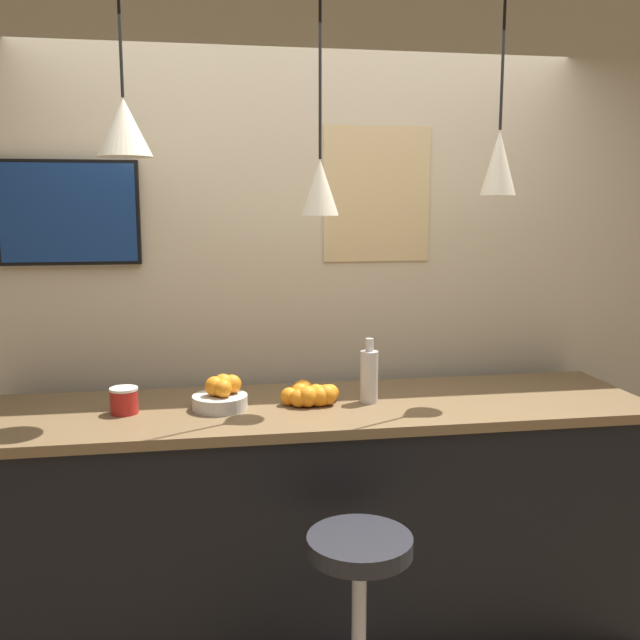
{
  "coord_description": "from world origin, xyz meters",
  "views": [
    {
      "loc": [
        -0.47,
        -2.06,
        1.82
      ],
      "look_at": [
        0.0,
        0.74,
        1.36
      ],
      "focal_mm": 40.0,
      "sensor_mm": 36.0,
      "label": 1
    }
  ],
  "objects_px": {
    "fruit_bowl": "(221,395)",
    "juice_bottle": "(369,375)",
    "bar_stool": "(359,609)",
    "mounted_tv": "(69,213)",
    "spread_jar": "(124,401)"
  },
  "relations": [
    {
      "from": "juice_bottle",
      "to": "bar_stool",
      "type": "bearing_deg",
      "value": -105.74
    },
    {
      "from": "bar_stool",
      "to": "mounted_tv",
      "type": "height_order",
      "value": "mounted_tv"
    },
    {
      "from": "fruit_bowl",
      "to": "mounted_tv",
      "type": "relative_size",
      "value": 0.37
    },
    {
      "from": "fruit_bowl",
      "to": "juice_bottle",
      "type": "distance_m",
      "value": 0.61
    },
    {
      "from": "spread_jar",
      "to": "fruit_bowl",
      "type": "bearing_deg",
      "value": 0.11
    },
    {
      "from": "spread_jar",
      "to": "mounted_tv",
      "type": "height_order",
      "value": "mounted_tv"
    },
    {
      "from": "fruit_bowl",
      "to": "spread_jar",
      "type": "height_order",
      "value": "fruit_bowl"
    },
    {
      "from": "bar_stool",
      "to": "mounted_tv",
      "type": "distance_m",
      "value": 1.99
    },
    {
      "from": "spread_jar",
      "to": "bar_stool",
      "type": "bearing_deg",
      "value": -37.62
    },
    {
      "from": "juice_bottle",
      "to": "mounted_tv",
      "type": "height_order",
      "value": "mounted_tv"
    },
    {
      "from": "spread_jar",
      "to": "mounted_tv",
      "type": "relative_size",
      "value": 0.18
    },
    {
      "from": "juice_bottle",
      "to": "spread_jar",
      "type": "distance_m",
      "value": 0.99
    },
    {
      "from": "mounted_tv",
      "to": "bar_stool",
      "type": "bearing_deg",
      "value": -44.98
    },
    {
      "from": "bar_stool",
      "to": "juice_bottle",
      "type": "distance_m",
      "value": 0.92
    },
    {
      "from": "bar_stool",
      "to": "spread_jar",
      "type": "relative_size",
      "value": 6.63
    }
  ]
}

